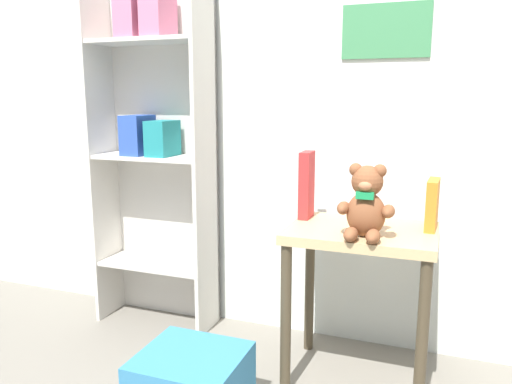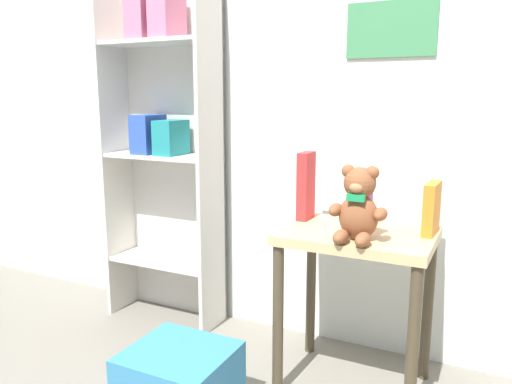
# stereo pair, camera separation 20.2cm
# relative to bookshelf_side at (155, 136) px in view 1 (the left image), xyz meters

# --- Properties ---
(wall_back) EXTENTS (4.80, 0.07, 2.50)m
(wall_back) POSITION_rel_bookshelf_side_xyz_m (0.75, 0.13, 0.34)
(wall_back) COLOR silver
(wall_back) RESTS_ON ground_plane
(bookshelf_side) EXTENTS (0.57, 0.23, 1.63)m
(bookshelf_side) POSITION_rel_bookshelf_side_xyz_m (0.00, 0.00, 0.00)
(bookshelf_side) COLOR beige
(bookshelf_side) RESTS_ON ground_plane
(display_table) EXTENTS (0.54, 0.41, 0.61)m
(display_table) POSITION_rel_bookshelf_side_xyz_m (1.01, -0.22, -0.41)
(display_table) COLOR tan
(display_table) RESTS_ON ground_plane
(teddy_bear) EXTENTS (0.20, 0.18, 0.26)m
(teddy_bear) POSITION_rel_bookshelf_side_xyz_m (1.03, -0.33, -0.18)
(teddy_bear) COLOR brown
(teddy_bear) RESTS_ON display_table
(book_standing_red) EXTENTS (0.04, 0.11, 0.27)m
(book_standing_red) POSITION_rel_bookshelf_side_xyz_m (0.77, -0.13, -0.16)
(book_standing_red) COLOR red
(book_standing_red) RESTS_ON display_table
(book_standing_purple) EXTENTS (0.02, 0.12, 0.21)m
(book_standing_purple) POSITION_rel_bookshelf_side_xyz_m (1.01, -0.12, -0.19)
(book_standing_purple) COLOR purple
(book_standing_purple) RESTS_ON display_table
(book_standing_orange) EXTENTS (0.04, 0.15, 0.18)m
(book_standing_orange) POSITION_rel_bookshelf_side_xyz_m (1.25, -0.14, -0.20)
(book_standing_orange) COLOR orange
(book_standing_orange) RESTS_ON display_table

